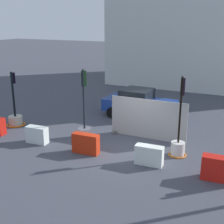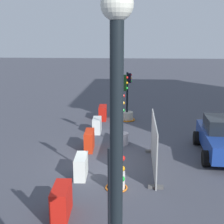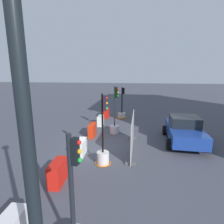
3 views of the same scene
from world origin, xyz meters
name	(u,v)px [view 1 (image 1 of 3)]	position (x,y,z in m)	size (l,w,h in m)	color
ground_plane	(126,149)	(0.00, 0.00, 0.00)	(120.00, 120.00, 0.00)	#41444F
traffic_light_0	(15,117)	(-6.48, 0.39, 0.43)	(0.95, 0.95, 2.84)	#BBB5A3
traffic_light_1	(84,126)	(-2.21, 0.30, 0.63)	(0.63, 0.63, 3.27)	beige
traffic_light_2	(178,142)	(2.18, 0.34, 0.58)	(0.74, 0.74, 3.28)	silver
construction_barrier_1	(37,135)	(-3.89, -1.07, 0.38)	(1.01, 0.47, 0.77)	silver
construction_barrier_2	(86,144)	(-1.35, -1.09, 0.42)	(1.15, 0.43, 0.84)	red
construction_barrier_3	(149,155)	(1.38, -0.97, 0.39)	(1.10, 0.45, 0.77)	white
construction_barrier_4	(218,168)	(3.90, -1.07, 0.43)	(1.10, 0.50, 0.87)	red
car_blue_estate	(139,103)	(-1.16, 4.66, 0.77)	(4.08, 2.37, 1.58)	navy
building_main_facade	(205,4)	(0.10, 16.43, 6.60)	(14.84, 9.28, 13.16)	silver
site_fence_panel	(148,120)	(0.42, 1.61, 0.89)	(3.66, 0.50, 1.88)	#9EA09E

